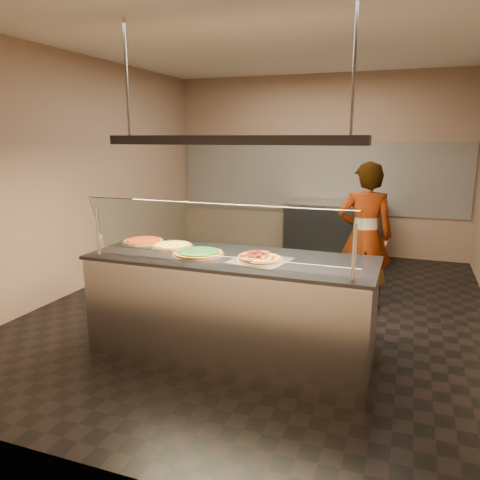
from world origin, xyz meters
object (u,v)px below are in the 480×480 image
(pizza_cheese, at_px, (173,246))
(pizza_spatula, at_px, (174,244))
(worker, at_px, (365,236))
(pizza_spinach, at_px, (198,253))
(perforated_tray, at_px, (260,260))
(half_pizza_sausage, at_px, (270,259))
(pizza_tomato, at_px, (144,241))
(serving_counter, at_px, (232,305))
(half_pizza_pepperoni, at_px, (250,256))
(prep_table, at_px, (333,231))
(heat_lamp_housing, at_px, (231,140))
(sneeze_guard, at_px, (216,231))

(pizza_cheese, relative_size, pizza_spatula, 1.52)
(worker, bearing_deg, pizza_spinach, 43.25)
(perforated_tray, bearing_deg, half_pizza_sausage, 0.31)
(pizza_tomato, distance_m, worker, 2.50)
(pizza_tomato, xyz_separation_m, worker, (2.06, 1.42, -0.09))
(pizza_cheese, xyz_separation_m, worker, (1.68, 1.51, -0.09))
(serving_counter, distance_m, half_pizza_pepperoni, 0.54)
(pizza_cheese, bearing_deg, prep_table, 74.81)
(perforated_tray, relative_size, half_pizza_pepperoni, 1.31)
(half_pizza_sausage, distance_m, pizza_spatula, 1.06)
(worker, height_order, heat_lamp_housing, heat_lamp_housing)
(pizza_spinach, relative_size, worker, 0.28)
(serving_counter, xyz_separation_m, sneeze_guard, (0.00, -0.34, 0.76))
(half_pizza_sausage, relative_size, pizza_spatula, 1.50)
(sneeze_guard, height_order, heat_lamp_housing, heat_lamp_housing)
(pizza_tomato, distance_m, heat_lamp_housing, 1.47)
(sneeze_guard, xyz_separation_m, heat_lamp_housing, (0.00, 0.34, 0.72))
(heat_lamp_housing, bearing_deg, pizza_spinach, -171.12)
(perforated_tray, relative_size, pizza_cheese, 1.30)
(half_pizza_sausage, bearing_deg, serving_counter, 170.92)
(half_pizza_sausage, height_order, pizza_cheese, half_pizza_sausage)
(prep_table, bearing_deg, serving_counter, -94.91)
(pizza_spatula, xyz_separation_m, heat_lamp_housing, (0.66, -0.15, 0.99))
(perforated_tray, height_order, pizza_tomato, pizza_tomato)
(serving_counter, xyz_separation_m, pizza_spatula, (-0.66, 0.15, 0.49))
(pizza_cheese, bearing_deg, pizza_tomato, 166.60)
(half_pizza_pepperoni, bearing_deg, pizza_spinach, 178.46)
(half_pizza_sausage, bearing_deg, pizza_spinach, 178.87)
(pizza_tomato, relative_size, worker, 0.25)
(pizza_spatula, relative_size, prep_table, 0.17)
(serving_counter, distance_m, heat_lamp_housing, 1.48)
(half_pizza_pepperoni, bearing_deg, pizza_cheese, 166.83)
(pizza_spinach, height_order, pizza_spatula, pizza_spatula)
(worker, bearing_deg, prep_table, -81.43)
(sneeze_guard, height_order, pizza_spatula, sneeze_guard)
(half_pizza_pepperoni, distance_m, pizza_spatula, 0.88)
(pizza_spinach, bearing_deg, pizza_spatula, 151.13)
(perforated_tray, bearing_deg, sneeze_guard, -135.86)
(prep_table, height_order, heat_lamp_housing, heat_lamp_housing)
(half_pizza_pepperoni, xyz_separation_m, worker, (0.81, 1.71, -0.11))
(perforated_tray, distance_m, pizza_spinach, 0.59)
(half_pizza_sausage, bearing_deg, worker, 69.81)
(pizza_cheese, height_order, pizza_tomato, same)
(serving_counter, bearing_deg, worker, 58.57)
(sneeze_guard, distance_m, pizza_spatula, 0.86)
(sneeze_guard, height_order, perforated_tray, sneeze_guard)
(serving_counter, relative_size, half_pizza_pepperoni, 6.31)
(sneeze_guard, height_order, worker, worker)
(serving_counter, height_order, pizza_cheese, pizza_cheese)
(half_pizza_pepperoni, relative_size, heat_lamp_housing, 0.18)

